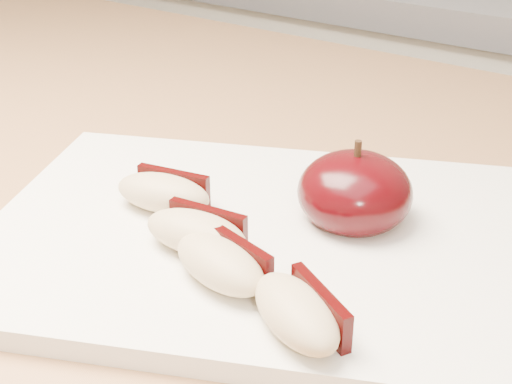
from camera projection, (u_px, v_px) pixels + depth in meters
The scene contains 6 objects.
cutting_board at pixel (256, 238), 0.43m from camera, with size 0.33×0.24×0.01m, color white.
apple_half at pixel (355, 192), 0.44m from camera, with size 0.09×0.09×0.06m.
apple_wedge_a at pixel (164, 192), 0.45m from camera, with size 0.07×0.04×0.02m.
apple_wedge_b at pixel (197, 232), 0.41m from camera, with size 0.07×0.04×0.02m.
apple_wedge_c at pixel (222, 263), 0.38m from camera, with size 0.07×0.05×0.02m.
apple_wedge_d at pixel (299, 312), 0.34m from camera, with size 0.07×0.06×0.02m.
Camera 1 is at (0.14, 0.10, 1.13)m, focal length 50.00 mm.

